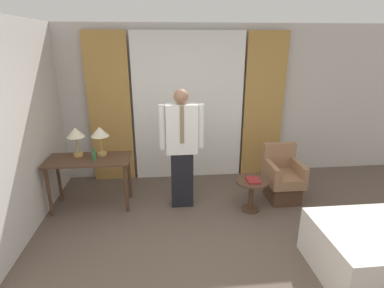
{
  "coord_description": "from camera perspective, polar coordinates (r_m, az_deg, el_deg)",
  "views": [
    {
      "loc": [
        -0.45,
        -2.63,
        2.41
      ],
      "look_at": [
        -0.06,
        1.32,
        1.04
      ],
      "focal_mm": 28.0,
      "sensor_mm": 36.0,
      "label": 1
    }
  ],
  "objects": [
    {
      "name": "ground_plane",
      "position": [
        3.59,
        3.24,
        -23.14
      ],
      "size": [
        16.0,
        16.0,
        0.0
      ],
      "primitive_type": "plane",
      "color": "brown"
    },
    {
      "name": "wall_back",
      "position": [
        5.41,
        -0.79,
        7.74
      ],
      "size": [
        10.0,
        0.06,
        2.7
      ],
      "color": "beige",
      "rests_on": "ground_plane"
    },
    {
      "name": "curtain_sheer_center",
      "position": [
        5.3,
        -0.67,
        6.83
      ],
      "size": [
        1.92,
        0.06,
        2.58
      ],
      "color": "white",
      "rests_on": "ground_plane"
    },
    {
      "name": "curtain_drape_left",
      "position": [
        5.36,
        -15.36,
        6.29
      ],
      "size": [
        0.72,
        0.06,
        2.58
      ],
      "color": "#B28442",
      "rests_on": "ground_plane"
    },
    {
      "name": "curtain_drape_right",
      "position": [
        5.58,
        13.45,
        6.93
      ],
      "size": [
        0.72,
        0.06,
        2.58
      ],
      "color": "#B28442",
      "rests_on": "ground_plane"
    },
    {
      "name": "desk",
      "position": [
        4.68,
        -18.98,
        -4.02
      ],
      "size": [
        1.2,
        0.56,
        0.78
      ],
      "color": "#4C3323",
      "rests_on": "ground_plane"
    },
    {
      "name": "table_lamp_left",
      "position": [
        4.69,
        -21.28,
        1.76
      ],
      "size": [
        0.26,
        0.26,
        0.44
      ],
      "color": "tan",
      "rests_on": "desk"
    },
    {
      "name": "table_lamp_right",
      "position": [
        4.61,
        -17.16,
        1.93
      ],
      "size": [
        0.26,
        0.26,
        0.44
      ],
      "color": "tan",
      "rests_on": "desk"
    },
    {
      "name": "bottle_near_edge",
      "position": [
        4.53,
        -18.2,
        -1.98
      ],
      "size": [
        0.07,
        0.07,
        0.19
      ],
      "color": "#336638",
      "rests_on": "desk"
    },
    {
      "name": "person",
      "position": [
        4.34,
        -1.97,
        -0.24
      ],
      "size": [
        0.65,
        0.22,
        1.79
      ],
      "color": "black",
      "rests_on": "ground_plane"
    },
    {
      "name": "armchair",
      "position": [
        4.99,
        16.82,
        -6.42
      ],
      "size": [
        0.52,
        0.6,
        0.87
      ],
      "color": "#4C3323",
      "rests_on": "ground_plane"
    },
    {
      "name": "side_table",
      "position": [
        4.54,
        11.25,
        -8.58
      ],
      "size": [
        0.47,
        0.47,
        0.49
      ],
      "color": "#4C3323",
      "rests_on": "ground_plane"
    },
    {
      "name": "book",
      "position": [
        4.45,
        11.57,
        -6.8
      ],
      "size": [
        0.18,
        0.22,
        0.03
      ],
      "color": "maroon",
      "rests_on": "side_table"
    },
    {
      "name": "bed_corner",
      "position": [
        3.98,
        32.48,
        -16.83
      ],
      "size": [
        1.4,
        1.0,
        0.55
      ],
      "color": "silver",
      "rests_on": "ground_plane"
    }
  ]
}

